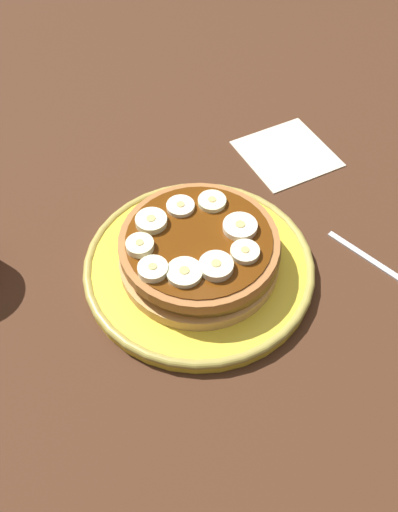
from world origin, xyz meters
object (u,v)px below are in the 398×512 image
(banana_slice_2, at_px, (184,273))
(banana_slice_6, at_px, (212,202))
(pancake_stack, at_px, (198,250))
(napkin, at_px, (287,153))
(banana_slice_8, at_px, (245,252))
(banana_slice_5, at_px, (140,246))
(banana_slice_3, at_px, (151,221))
(banana_slice_7, at_px, (153,270))
(banana_slice_1, at_px, (180,207))
(fork, at_px, (384,268))
(banana_slice_0, at_px, (216,266))
(banana_slice_4, at_px, (240,227))
(plate, at_px, (199,266))

(banana_slice_2, distance_m, banana_slice_6, 0.10)
(pancake_stack, relative_size, napkin, 1.57)
(banana_slice_8, bearing_deg, banana_slice_5, 42.51)
(banana_slice_3, relative_size, banana_slice_7, 1.11)
(banana_slice_1, distance_m, banana_slice_7, 0.09)
(pancake_stack, relative_size, banana_slice_1, 5.75)
(banana_slice_1, relative_size, fork, 0.23)
(banana_slice_7, distance_m, napkin, 0.29)
(pancake_stack, xyz_separation_m, fork, (-0.14, -0.15, -0.03))
(banana_slice_5, height_order, banana_slice_8, banana_slice_5)
(banana_slice_6, height_order, banana_slice_7, banana_slice_7)
(pancake_stack, xyz_separation_m, banana_slice_7, (-0.00, 0.06, 0.02))
(banana_slice_3, relative_size, banana_slice_6, 1.09)
(pancake_stack, relative_size, banana_slice_7, 5.81)
(banana_slice_8, distance_m, fork, 0.17)
(banana_slice_0, relative_size, banana_slice_1, 1.13)
(pancake_stack, distance_m, banana_slice_2, 0.05)
(pancake_stack, bearing_deg, banana_slice_4, -118.84)
(banana_slice_1, xyz_separation_m, banana_slice_7, (-0.05, 0.08, 0.00))
(napkin, bearing_deg, banana_slice_7, 102.66)
(pancake_stack, xyz_separation_m, banana_slice_0, (-0.04, 0.02, 0.02))
(banana_slice_3, distance_m, banana_slice_6, 0.07)
(banana_slice_4, relative_size, fork, 0.27)
(pancake_stack, distance_m, banana_slice_6, 0.06)
(banana_slice_1, height_order, fork, banana_slice_1)
(plate, xyz_separation_m, banana_slice_1, (0.04, -0.02, 0.05))
(pancake_stack, bearing_deg, banana_slice_8, -158.81)
(banana_slice_8, distance_m, napkin, 0.23)
(banana_slice_3, xyz_separation_m, napkin, (0.01, -0.24, -0.06))
(fork, bearing_deg, banana_slice_7, 57.00)
(banana_slice_2, bearing_deg, napkin, -71.69)
(fork, bearing_deg, banana_slice_5, 50.02)
(banana_slice_2, distance_m, banana_slice_5, 0.06)
(banana_slice_3, xyz_separation_m, fork, (-0.19, -0.17, -0.06))
(napkin, bearing_deg, banana_slice_6, 101.56)
(pancake_stack, relative_size, banana_slice_0, 5.10)
(banana_slice_6, relative_size, banana_slice_8, 1.04)
(banana_slice_8, bearing_deg, napkin, -61.33)
(pancake_stack, relative_size, banana_slice_2, 4.90)
(banana_slice_1, bearing_deg, banana_slice_2, 140.30)
(banana_slice_4, relative_size, napkin, 0.32)
(banana_slice_8, relative_size, napkin, 0.27)
(banana_slice_2, height_order, banana_slice_8, same)
(plate, bearing_deg, banana_slice_2, 119.50)
(pancake_stack, xyz_separation_m, banana_slice_3, (0.05, 0.02, 0.02))
(pancake_stack, distance_m, banana_slice_7, 0.07)
(banana_slice_7, xyz_separation_m, fork, (-0.14, -0.21, -0.06))
(banana_slice_0, height_order, banana_slice_4, banana_slice_0)
(banana_slice_3, distance_m, napkin, 0.24)
(banana_slice_5, bearing_deg, napkin, -83.48)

